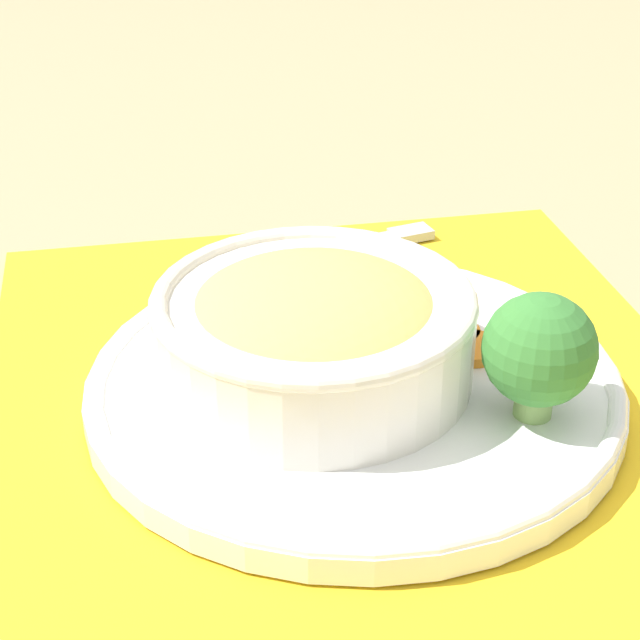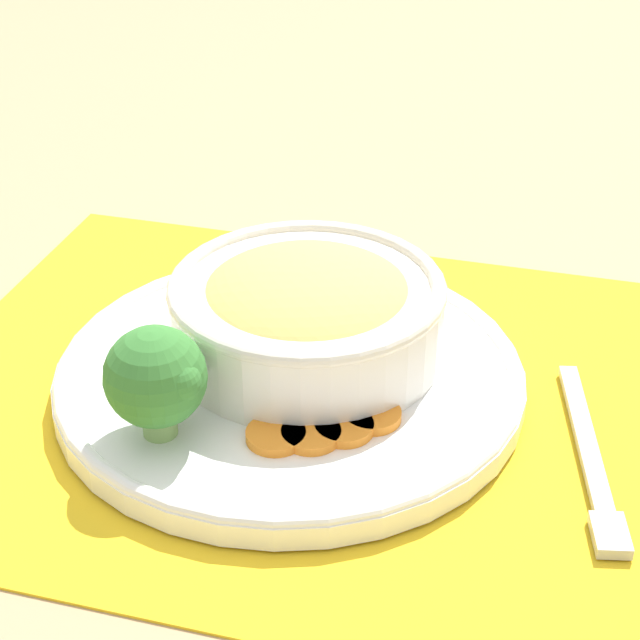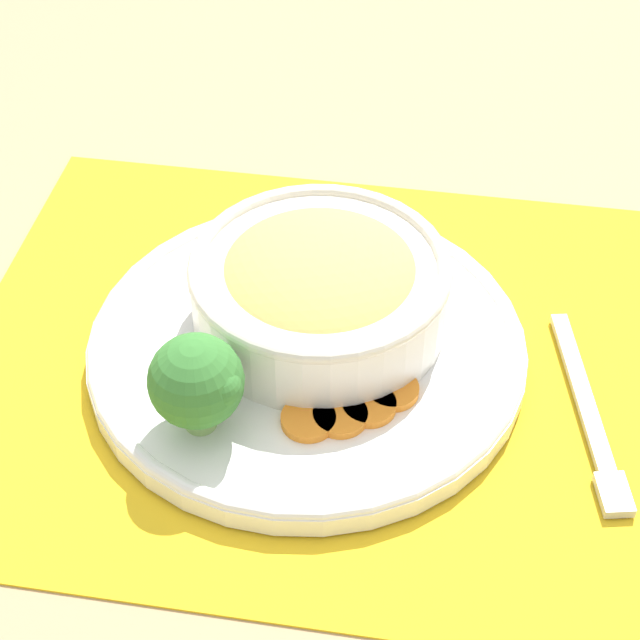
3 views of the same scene
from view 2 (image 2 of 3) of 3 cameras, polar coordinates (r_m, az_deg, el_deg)
ground_plane at (r=0.74m, az=-1.60°, el=-3.89°), size 4.00×4.00×0.00m
placemat at (r=0.73m, az=-1.60°, el=-3.76°), size 0.52×0.45×0.00m
plate at (r=0.73m, az=-1.62°, el=-2.91°), size 0.32×0.32×0.02m
bowl at (r=0.72m, az=-0.70°, el=0.53°), size 0.19×0.19×0.07m
broccoli_floret at (r=0.65m, az=-8.74°, el=-3.06°), size 0.06×0.06×0.07m
carrot_slice_near at (r=0.66m, az=-2.37°, el=-6.16°), size 0.04×0.04×0.01m
carrot_slice_middle at (r=0.66m, az=-0.48°, el=-6.10°), size 0.04×0.04×0.01m
carrot_slice_far at (r=0.67m, az=1.30°, el=-5.73°), size 0.04×0.04×0.01m
carrot_slice_extra at (r=0.68m, az=2.79°, el=-5.08°), size 0.04×0.04×0.01m
fork at (r=0.68m, az=14.39°, el=-7.81°), size 0.05×0.18×0.01m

